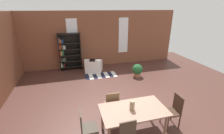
{
  "coord_description": "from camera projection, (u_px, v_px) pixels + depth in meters",
  "views": [
    {
      "loc": [
        -1.6,
        -3.94,
        3.17
      ],
      "look_at": [
        -0.04,
        1.69,
        0.93
      ],
      "focal_mm": 24.97,
      "sensor_mm": 36.0,
      "label": 1
    }
  ],
  "objects": [
    {
      "name": "dining_chair_head_right",
      "position": [
        174.0,
        110.0,
        4.32
      ],
      "size": [
        0.41,
        0.41,
        0.95
      ],
      "color": "#3C271C",
      "rests_on": "ground"
    },
    {
      "name": "dining_chair_far_left",
      "position": [
        112.0,
        105.0,
        4.55
      ],
      "size": [
        0.41,
        0.41,
        0.95
      ],
      "color": "brown",
      "rests_on": "ground"
    },
    {
      "name": "bookshelf_tall",
      "position": [
        68.0,
        52.0,
        8.18
      ],
      "size": [
        1.13,
        0.34,
        1.94
      ],
      "color": "black",
      "rests_on": "ground"
    },
    {
      "name": "dining_table",
      "position": [
        133.0,
        112.0,
        3.96
      ],
      "size": [
        1.67,
        0.94,
        0.77
      ],
      "color": "#9C735F",
      "rests_on": "ground"
    },
    {
      "name": "window_pane_1",
      "position": [
        123.0,
        36.0,
        8.89
      ],
      "size": [
        0.55,
        0.02,
        1.97
      ],
      "primitive_type": "cube",
      "color": "white"
    },
    {
      "name": "window_pane_0",
      "position": [
        73.0,
        38.0,
        8.19
      ],
      "size": [
        0.55,
        0.02,
        1.97
      ],
      "primitive_type": "cube",
      "color": "white"
    },
    {
      "name": "dining_chair_head_left",
      "position": [
        86.0,
        126.0,
        3.72
      ],
      "size": [
        0.4,
        0.4,
        0.95
      ],
      "color": "#433A30",
      "rests_on": "ground"
    },
    {
      "name": "vase_on_table",
      "position": [
        132.0,
        105.0,
        3.87
      ],
      "size": [
        0.13,
        0.13,
        0.26
      ],
      "primitive_type": "cylinder",
      "color": "#998466",
      "rests_on": "dining_table"
    },
    {
      "name": "striped_rug",
      "position": [
        101.0,
        75.0,
        7.75
      ],
      "size": [
        1.56,
        0.71,
        0.01
      ],
      "color": "#1E1E33",
      "rests_on": "ground"
    },
    {
      "name": "armchair_white",
      "position": [
        94.0,
        67.0,
        8.12
      ],
      "size": [
        1.02,
        1.02,
        0.75
      ],
      "color": "white",
      "rests_on": "ground"
    },
    {
      "name": "tealight_candle_0",
      "position": [
        130.0,
        104.0,
        4.1
      ],
      "size": [
        0.04,
        0.04,
        0.03
      ],
      "primitive_type": "cylinder",
      "color": "silver",
      "rests_on": "dining_table"
    },
    {
      "name": "back_wall_brick",
      "position": [
        99.0,
        39.0,
        8.65
      ],
      "size": [
        9.05,
        0.12,
        3.02
      ],
      "primitive_type": "cube",
      "color": "brown",
      "rests_on": "ground"
    },
    {
      "name": "ground_plane",
      "position": [
        127.0,
        111.0,
        5.08
      ],
      "size": [
        11.75,
        11.75,
        0.0
      ],
      "primitive_type": "plane",
      "color": "#4E2D26"
    },
    {
      "name": "potted_plant_by_shelf",
      "position": [
        137.0,
        70.0,
        7.52
      ],
      "size": [
        0.5,
        0.5,
        0.62
      ],
      "color": "#9E6042",
      "rests_on": "ground"
    }
  ]
}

